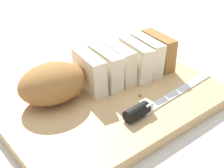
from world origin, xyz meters
TOP-DOWN VIEW (x-y plane):
  - ground_plane at (0.00, 0.00)m, footprint 3.00×3.00m
  - cutting_board at (0.00, 0.00)m, footprint 0.47×0.32m
  - bread_loaf at (0.00, 0.05)m, footprint 0.38×0.14m
  - bread_knife at (0.02, -0.09)m, footprint 0.28×0.04m
  - crumb_near_knife at (0.03, -0.07)m, footprint 0.01×0.01m
  - crumb_near_loaf at (0.05, -0.04)m, footprint 0.01×0.01m

SIDE VIEW (x-z plane):
  - ground_plane at x=0.00m, z-range 0.00..0.00m
  - cutting_board at x=0.00m, z-range 0.00..0.03m
  - crumb_near_knife at x=0.03m, z-range 0.03..0.03m
  - crumb_near_loaf at x=0.05m, z-range 0.03..0.03m
  - bread_knife at x=0.02m, z-range 0.02..0.05m
  - bread_loaf at x=0.00m, z-range 0.02..0.11m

